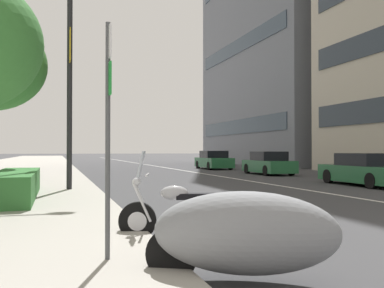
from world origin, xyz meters
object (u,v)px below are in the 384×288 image
Objects in this scene: car_following_behind at (268,164)px; car_mid_block_traffic at (214,161)px; car_approaching_light at (366,170)px; street_lamp_with_banners at (78,42)px; motorcycle_far_end_row at (182,213)px; parking_sign_by_curb at (108,111)px; motorcycle_by_sign_pole at (244,233)px.

car_mid_block_traffic reaches higher than car_following_behind.
car_approaching_light is 0.54× the size of street_lamp_with_banners.
car_mid_block_traffic is (25.78, -9.90, 0.23)m from motorcycle_far_end_row.
car_mid_block_traffic is 29.65m from parking_sign_by_curb.
parking_sign_by_curb is (-1.61, 1.39, 1.52)m from motorcycle_far_end_row.
motorcycle_by_sign_pole is 30.01m from car_mid_block_traffic.
street_lamp_with_banners reaches higher than car_approaching_light.
motorcycle_far_end_row is 13.50m from car_approaching_light.
car_following_behind is 0.95× the size of car_mid_block_traffic.
car_approaching_light is at bearing -107.30° from motorcycle_by_sign_pole.
street_lamp_with_banners reaches higher than car_mid_block_traffic.
car_mid_block_traffic reaches higher than car_approaching_light.
car_following_behind is 22.42m from parking_sign_by_curb.
parking_sign_by_curb is (-19.01, 11.81, 1.31)m from car_following_behind.
motorcycle_far_end_row is 9.95m from street_lamp_with_banners.
car_following_behind is (19.95, -10.43, 0.09)m from motorcycle_by_sign_pole.
car_mid_block_traffic is (8.38, 0.52, 0.02)m from car_following_behind.
car_mid_block_traffic is 0.54× the size of street_lamp_with_banners.
motorcycle_by_sign_pole is 0.51× the size of car_following_behind.
motorcycle_far_end_row is 0.74× the size of parking_sign_by_curb.
parking_sign_by_curb is 10.75m from street_lamp_with_banners.
motorcycle_far_end_row is (2.55, -0.01, -0.12)m from motorcycle_by_sign_pole.
car_approaching_light is at bearing -176.59° from car_mid_block_traffic.
street_lamp_with_banners is at bearing -66.36° from motorcycle_far_end_row.
street_lamp_with_banners reaches higher than motorcycle_by_sign_pole.
motorcycle_by_sign_pole is 2.55m from motorcycle_far_end_row.
street_lamp_with_banners is (11.17, 1.27, 4.67)m from motorcycle_by_sign_pole.
motorcycle_by_sign_pole is at bearing -124.12° from parking_sign_by_curb.
motorcycle_far_end_row reaches higher than car_mid_block_traffic.
parking_sign_by_curb reaches higher than car_approaching_light.
street_lamp_with_banners is at bearing -0.59° from parking_sign_by_curb.
motorcycle_by_sign_pole is 22.51m from car_following_behind.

